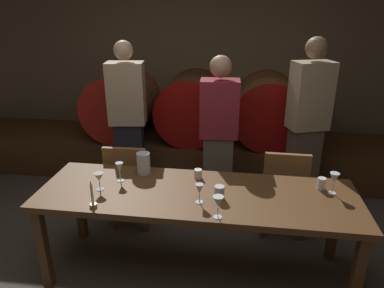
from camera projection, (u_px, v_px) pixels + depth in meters
back_wall at (199, 74)px, 4.82m from camera, size 6.96×0.24×2.40m
barrel_shelf at (193, 154)px, 4.67m from camera, size 6.27×0.90×0.49m
wine_barrel_left at (123, 104)px, 4.55m from camera, size 0.82×0.89×0.82m
wine_barrel_center at (193, 107)px, 4.43m from camera, size 0.82×0.89×0.82m
wine_barrel_right at (267, 109)px, 4.32m from camera, size 0.82×0.89×0.82m
dining_table at (197, 201)px, 2.73m from camera, size 2.44×0.77×0.75m
chair_left at (130, 181)px, 3.43m from camera, size 0.41×0.41×0.88m
chair_right at (283, 188)px, 3.30m from camera, size 0.41×0.41×0.88m
guest_left at (128, 122)px, 3.82m from camera, size 0.41×0.29×1.76m
guest_center at (219, 136)px, 3.59m from camera, size 0.39×0.26×1.65m
guest_right at (307, 126)px, 3.59m from camera, size 0.44×0.36×1.81m
candle_center at (92, 200)px, 2.49m from camera, size 0.05×0.05×0.21m
pitcher at (144, 163)px, 2.97m from camera, size 0.11×0.11×0.19m
wine_glass_far_left at (99, 178)px, 2.71m from camera, size 0.08×0.08×0.14m
wine_glass_left at (120, 168)px, 2.84m from camera, size 0.06×0.06×0.16m
wine_glass_center at (199, 190)px, 2.53m from camera, size 0.06×0.06×0.15m
wine_glass_right at (218, 202)px, 2.35m from camera, size 0.07×0.07×0.16m
wine_glass_far_right at (334, 179)px, 2.64m from camera, size 0.07×0.07×0.17m
cup_left at (198, 174)px, 2.91m from camera, size 0.07×0.07×0.08m
cup_center at (219, 192)px, 2.60m from camera, size 0.07×0.07×0.10m
cup_right at (321, 184)px, 2.74m from camera, size 0.06×0.06×0.09m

